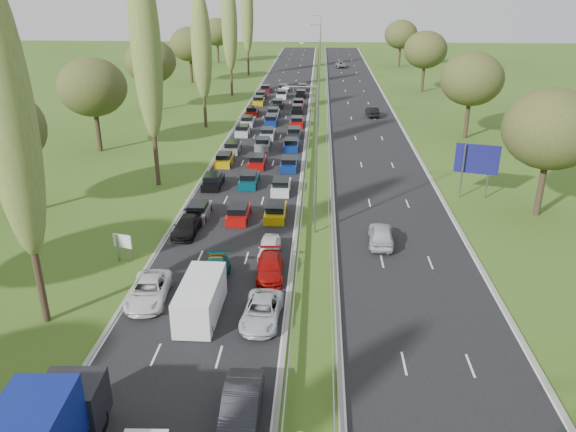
# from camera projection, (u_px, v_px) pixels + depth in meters

# --- Properties ---
(ground) EXTENTS (260.00, 260.00, 0.00)m
(ground) POSITION_uv_depth(u_px,v_px,m) (318.00, 127.00, 80.14)
(ground) COLOR #37551A
(ground) RESTS_ON ground
(near_carriageway) EXTENTS (10.50, 215.00, 0.04)m
(near_carriageway) POSITION_uv_depth(u_px,v_px,m) (273.00, 122.00, 82.80)
(near_carriageway) COLOR black
(near_carriageway) RESTS_ON ground
(far_carriageway) EXTENTS (10.50, 215.00, 0.04)m
(far_carriageway) POSITION_uv_depth(u_px,v_px,m) (364.00, 124.00, 82.09)
(far_carriageway) COLOR black
(far_carriageway) RESTS_ON ground
(central_reservation) EXTENTS (2.36, 215.00, 0.32)m
(central_reservation) POSITION_uv_depth(u_px,v_px,m) (318.00, 119.00, 82.24)
(central_reservation) COLOR gray
(central_reservation) RESTS_ON ground
(lamp_columns) EXTENTS (0.18, 140.18, 12.00)m
(lamp_columns) POSITION_uv_depth(u_px,v_px,m) (319.00, 87.00, 76.01)
(lamp_columns) COLOR gray
(lamp_columns) RESTS_ON ground
(poplar_row) EXTENTS (2.80, 127.80, 22.44)m
(poplar_row) POSITION_uv_depth(u_px,v_px,m) (182.00, 44.00, 65.34)
(poplar_row) COLOR #2D2116
(poplar_row) RESTS_ON ground
(woodland_left) EXTENTS (8.00, 166.00, 11.10)m
(woodland_left) POSITION_uv_depth(u_px,v_px,m) (81.00, 92.00, 62.57)
(woodland_left) COLOR #2D2116
(woodland_left) RESTS_ON ground
(woodland_right) EXTENTS (8.00, 153.00, 11.10)m
(woodland_right) POSITION_uv_depth(u_px,v_px,m) (490.00, 90.00, 63.88)
(woodland_right) COLOR #2D2116
(woodland_right) RESTS_ON ground
(traffic_queue_fill) EXTENTS (9.11, 68.25, 0.80)m
(traffic_queue_fill) POSITION_uv_depth(u_px,v_px,m) (270.00, 127.00, 78.07)
(traffic_queue_fill) COLOR slate
(traffic_queue_fill) RESTS_ON ground
(near_car_2) EXTENTS (2.72, 5.25, 1.41)m
(near_car_2) POSITION_uv_depth(u_px,v_px,m) (149.00, 291.00, 35.76)
(near_car_2) COLOR silver
(near_car_2) RESTS_ON near_carriageway
(near_car_3) EXTENTS (2.01, 4.61, 1.32)m
(near_car_3) POSITION_uv_depth(u_px,v_px,m) (187.00, 226.00, 45.51)
(near_car_3) COLOR black
(near_car_3) RESTS_ON near_carriageway
(near_car_7) EXTENTS (1.99, 4.68, 1.35)m
(near_car_7) POSITION_uv_depth(u_px,v_px,m) (214.00, 274.00, 37.88)
(near_car_7) COLOR #05474D
(near_car_7) RESTS_ON near_carriageway
(near_car_8) EXTENTS (1.75, 4.01, 1.35)m
(near_car_8) POSITION_uv_depth(u_px,v_px,m) (215.00, 270.00, 38.46)
(near_car_8) COLOR #B07C0B
(near_car_8) RESTS_ON near_carriageway
(near_car_9) EXTENTS (1.72, 4.88, 1.60)m
(near_car_9) POSITION_uv_depth(u_px,v_px,m) (241.00, 407.00, 25.78)
(near_car_9) COLOR black
(near_car_9) RESTS_ON near_carriageway
(near_car_10) EXTENTS (2.43, 4.86, 1.32)m
(near_car_10) POSITION_uv_depth(u_px,v_px,m) (262.00, 311.00, 33.60)
(near_car_10) COLOR silver
(near_car_10) RESTS_ON near_carriageway
(near_car_11) EXTENTS (2.07, 4.59, 1.31)m
(near_car_11) POSITION_uv_depth(u_px,v_px,m) (270.00, 267.00, 38.84)
(near_car_11) COLOR #9F0C09
(near_car_11) RESTS_ON near_carriageway
(near_car_12) EXTENTS (1.58, 3.87, 1.31)m
(near_car_12) POSITION_uv_depth(u_px,v_px,m) (269.00, 247.00, 41.80)
(near_car_12) COLOR white
(near_car_12) RESTS_ON near_carriageway
(far_car_0) EXTENTS (2.14, 4.74, 1.58)m
(far_car_0) POSITION_uv_depth(u_px,v_px,m) (381.00, 234.00, 43.63)
(far_car_0) COLOR #B8BBC3
(far_car_0) RESTS_ON far_carriageway
(far_car_1) EXTENTS (1.93, 4.57, 1.47)m
(far_car_1) POSITION_uv_depth(u_px,v_px,m) (372.00, 112.00, 86.33)
(far_car_1) COLOR black
(far_car_1) RESTS_ON far_carriageway
(far_car_2) EXTENTS (2.72, 5.18, 1.39)m
(far_car_2) POSITION_uv_depth(u_px,v_px,m) (341.00, 64.00, 138.12)
(far_car_2) COLOR gray
(far_car_2) RESTS_ON far_carriageway
(white_van_rear) EXTENTS (2.23, 5.69, 2.29)m
(white_van_rear) POSITION_uv_depth(u_px,v_px,m) (201.00, 297.00, 34.21)
(white_van_rear) COLOR silver
(white_van_rear) RESTS_ON near_carriageway
(info_sign) EXTENTS (1.47, 0.52, 2.10)m
(info_sign) POSITION_uv_depth(u_px,v_px,m) (123.00, 244.00, 40.72)
(info_sign) COLOR gray
(info_sign) RESTS_ON ground
(direction_sign) EXTENTS (3.87, 1.20, 5.20)m
(direction_sign) POSITION_uv_depth(u_px,v_px,m) (477.00, 162.00, 52.18)
(direction_sign) COLOR gray
(direction_sign) RESTS_ON ground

